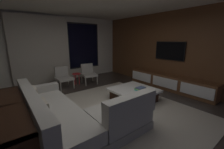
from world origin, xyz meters
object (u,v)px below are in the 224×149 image
Objects in this scene: coffee_table at (134,95)px; media_console at (169,83)px; accent_chair_near_window at (88,73)px; accent_chair_by_curtain at (63,76)px; mounted_tv at (170,51)px; side_stool at (76,76)px; console_table_behind_couch at (13,123)px; book_stack_on_coffee_table at (140,89)px; sectional_couch at (71,115)px.

coffee_table is 0.37× the size of media_console.
accent_chair_near_window is (-0.17, 2.38, 0.25)m from coffee_table.
media_console is at bearing -40.87° from accent_chair_by_curtain.
mounted_tv reaches higher than accent_chair_by_curtain.
coffee_table is at bearing -74.75° from side_stool.
side_stool is (0.52, 0.01, -0.06)m from accent_chair_by_curtain.
coffee_table is 2.89m from console_table_behind_couch.
media_console is at bearing -2.72° from coffee_table.
mounted_tv reaches higher than book_stack_on_coffee_table.
sectional_couch is 3.21× the size of accent_chair_near_window.
coffee_table is 4.40× the size of book_stack_on_coffee_table.
book_stack_on_coffee_table is at bearing -85.17° from accent_chair_near_window.
sectional_couch is 9.49× the size of book_stack_on_coffee_table.
mounted_tv is (0.18, 0.20, 1.10)m from media_console.
mounted_tv reaches higher than sectional_couch.
coffee_table is 1.71m from media_console.
mounted_tv is at bearing -42.17° from side_stool.
sectional_couch reaches higher than media_console.
book_stack_on_coffee_table is at bearing -176.28° from media_console.
book_stack_on_coffee_table reaches higher than coffee_table.
accent_chair_near_window is 3.64m from console_table_behind_couch.
mounted_tv reaches higher than side_stool.
media_console is (1.71, -0.08, 0.06)m from coffee_table.
coffee_table is at bearing 0.95° from console_table_behind_couch.
side_stool is at bearing 48.12° from console_table_behind_couch.
console_table_behind_couch is (-4.77, -0.17, -0.93)m from mounted_tv.
console_table_behind_couch is (-2.93, 0.14, 0.01)m from book_stack_on_coffee_table.
media_console is at bearing 3.72° from book_stack_on_coffee_table.
console_table_behind_couch is (-2.88, -0.05, 0.23)m from coffee_table.
coffee_table is 1.49× the size of accent_chair_by_curtain.
accent_chair_near_window is at bearing 54.75° from sectional_couch.
console_table_behind_couch is at bearing -138.27° from accent_chair_near_window.
console_table_behind_couch is (-0.91, 0.13, 0.13)m from sectional_couch.
book_stack_on_coffee_table is at bearing -74.75° from side_stool.
mounted_tv reaches higher than coffee_table.
accent_chair_near_window is 3.19m from mounted_tv.
console_table_behind_couch reaches higher than side_stool.
mounted_tv reaches higher than console_table_behind_couch.
mounted_tv is (1.89, 0.12, 1.16)m from coffee_table.
book_stack_on_coffee_table is at bearing -74.76° from coffee_table.
accent_chair_near_window is 1.02m from accent_chair_by_curtain.
side_stool is at bearing 137.83° from mounted_tv.
accent_chair_by_curtain is 0.25× the size of media_console.
media_console reaches higher than coffee_table.
media_console is 2.80× the size of mounted_tv.
console_table_behind_couch is at bearing 177.25° from book_stack_on_coffee_table.
side_stool is (-0.50, 0.05, -0.06)m from accent_chair_near_window.
media_console is (1.66, 0.11, -0.16)m from book_stack_on_coffee_table.
media_console is at bearing -52.68° from accent_chair_near_window.
sectional_couch is 0.93m from console_table_behind_couch.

